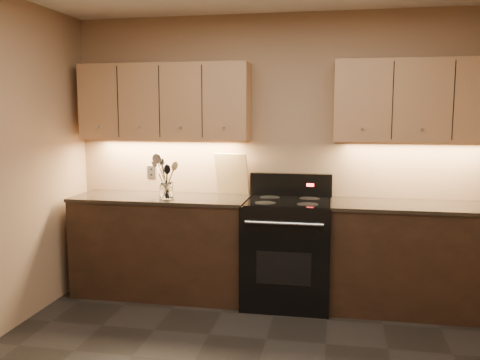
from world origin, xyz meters
name	(u,v)px	position (x,y,z in m)	size (l,w,h in m)	color
wall_back	(283,156)	(0.00, 2.00, 1.30)	(4.00, 0.04, 2.60)	#9C795C
counter_left	(162,245)	(-1.10, 1.70, 0.47)	(1.62, 0.62, 0.93)	black
counter_right	(416,258)	(1.18, 1.70, 0.47)	(1.46, 0.62, 0.93)	black
stove	(287,250)	(0.08, 1.68, 0.48)	(0.76, 0.68, 1.14)	black
upper_cab_left	(165,102)	(-1.10, 1.85, 1.80)	(1.60, 0.30, 0.70)	#A77653
upper_cab_right	(420,101)	(1.18, 1.85, 1.80)	(1.44, 0.30, 0.70)	#A77653
outlet_plate	(151,172)	(-1.30, 1.99, 1.12)	(0.09, 0.01, 0.12)	#B2B5BA
utensil_crock	(166,191)	(-1.00, 1.56, 1.00)	(0.14, 0.14, 0.16)	white
cutting_board	(232,174)	(-0.48, 1.94, 1.13)	(0.32, 0.02, 0.40)	#D9AF75
wooden_spoon	(163,179)	(-1.03, 1.55, 1.11)	(0.06, 0.06, 0.33)	#D9AF75
black_spoon	(166,181)	(-1.01, 1.57, 1.09)	(0.06, 0.06, 0.29)	black
black_turner	(168,178)	(-0.98, 1.55, 1.13)	(0.08, 0.08, 0.36)	black
steel_spatula	(169,177)	(-0.98, 1.58, 1.13)	(0.08, 0.08, 0.36)	silver
steel_skimmer	(170,176)	(-0.96, 1.56, 1.14)	(0.09, 0.09, 0.39)	silver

